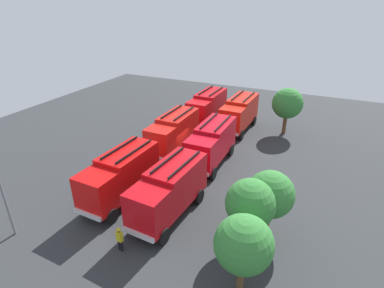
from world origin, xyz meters
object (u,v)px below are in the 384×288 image
Objects in this scene: fire_truck_5 at (169,189)px; tree_0 at (287,104)px; fire_truck_3 at (239,112)px; fire_truck_2 at (120,174)px; fire_truck_0 at (207,106)px; tree_1 at (270,195)px; tree_3 at (244,244)px; tree_2 at (250,204)px; traffic_cone_0 at (225,141)px; firefighter_1 at (198,138)px; fire_truck_1 at (173,131)px; firefighter_2 at (119,161)px; lamppost at (1,188)px; fire_truck_4 at (212,142)px; firefighter_0 at (120,239)px.

tree_0 is at bearing 168.90° from fire_truck_5.
fire_truck_2 is at bearing -11.59° from fire_truck_3.
tree_0 reaches higher than fire_truck_0.
tree_3 is at bearing -3.53° from tree_1.
tree_2 is 6.37× the size of traffic_cone_0.
fire_truck_5 is 4.01× the size of firefighter_1.
fire_truck_1 is 14.31m from tree_2.
firefighter_1 is at bearing -18.47° from fire_truck_3.
fire_truck_3 is 15.45m from firefighter_2.
lamppost reaches higher than fire_truck_0.
firefighter_2 is at bearing -112.96° from fire_truck_5.
lamppost is at bearing -28.42° from tree_0.
fire_truck_3 is 1.38× the size of tree_0.
firefighter_1 is 17.53m from tree_3.
fire_truck_4 is at bearing -152.26° from tree_3.
tree_1 is at bearing 30.07° from traffic_cone_0.
tree_1 is at bearing 41.79° from fire_truck_4.
fire_truck_0 and fire_truck_1 have the same top height.
firefighter_0 is at bearing -0.54° from fire_truck_3.
traffic_cone_0 is (5.77, -5.09, -3.17)m from tree_0.
lamppost is (18.82, -8.22, 3.23)m from traffic_cone_0.
fire_truck_5 is at bearing 2.47° from fire_truck_3.
fire_truck_5 is 1.21× the size of lamppost.
fire_truck_1 is 4.39× the size of firefighter_0.
fire_truck_0 reaches higher than firefighter_2.
fire_truck_2 is 7.66m from lamppost.
lamppost is (2.04, -14.82, 0.43)m from tree_3.
fire_truck_0 is at bearing -94.84° from fire_truck_3.
fire_truck_0 is 4.26m from fire_truck_3.
tree_0 reaches higher than firefighter_0.
tree_1 is at bearing 95.69° from fire_truck_2.
fire_truck_1 is 2.79m from firefighter_1.
lamppost reaches higher than firefighter_2.
tree_2 is (18.52, 10.24, 1.03)m from fire_truck_0.
tree_0 is at bearing -104.01° from firefighter_2.
tree_2 reaches higher than tree_1.
fire_truck_3 is 4.42× the size of firefighter_0.
fire_truck_4 is 4.38× the size of firefighter_0.
fire_truck_5 is (8.38, 0.11, 0.00)m from fire_truck_4.
fire_truck_0 and fire_truck_2 have the same top height.
fire_truck_5 is 1.57× the size of tree_1.
fire_truck_1 is 1.19× the size of lamppost.
traffic_cone_0 is 0.12× the size of lamppost.
fire_truck_0 is 1.54× the size of tree_2.
tree_1 is at bearing -166.62° from firefighter_2.
fire_truck_0 is 0.99× the size of fire_truck_5.
fire_truck_3 is 1.55× the size of tree_3.
tree_2 is at bearing 24.29° from traffic_cone_0.
tree_0 reaches higher than fire_truck_4.
traffic_cone_0 is at bearing 41.03° from fire_truck_0.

